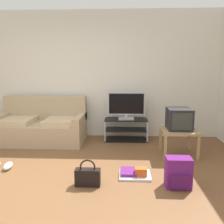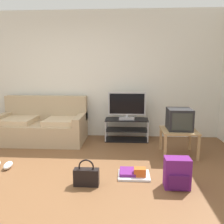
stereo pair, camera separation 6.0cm
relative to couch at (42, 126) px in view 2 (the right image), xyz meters
name	(u,v)px [view 2 (the right image)]	position (x,y,z in m)	size (l,w,h in m)	color
ground_plane	(46,187)	(0.73, -1.93, -0.33)	(9.00, 9.80, 0.02)	brown
wall_back	(81,75)	(0.73, 0.52, 1.03)	(9.00, 0.10, 2.70)	silver
couch	(42,126)	(0.00, 0.00, 0.00)	(1.76, 0.93, 0.91)	tan
tv_stand	(127,130)	(1.74, 0.16, -0.09)	(0.89, 0.42, 0.45)	black
flat_tv	(127,106)	(1.74, 0.14, 0.41)	(0.77, 0.22, 0.56)	#B2B2B7
side_table	(179,133)	(2.64, -0.68, 0.07)	(0.59, 0.59, 0.45)	tan
crt_tv	(179,119)	(2.64, -0.66, 0.31)	(0.40, 0.43, 0.36)	#232326
backpack	(177,173)	(2.38, -1.86, -0.13)	(0.32, 0.27, 0.39)	#661E70
handbag	(86,176)	(1.24, -1.88, -0.20)	(0.32, 0.12, 0.35)	black
sneakers_pair	(2,165)	(-0.13, -1.42, -0.28)	(0.32, 0.26, 0.09)	white
floor_tray	(134,174)	(1.85, -1.58, -0.28)	(0.43, 0.34, 0.14)	silver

